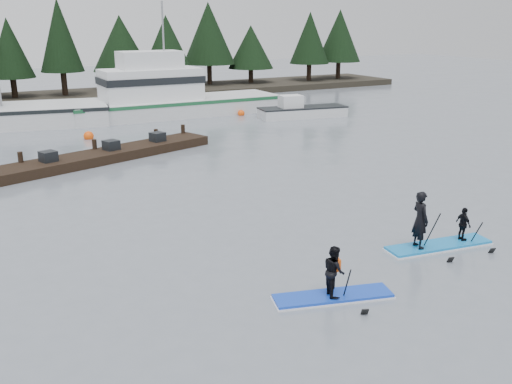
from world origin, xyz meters
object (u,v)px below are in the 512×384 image
fishing_boat_medium (171,106)px  floating_dock (86,159)px  paddleboard_duo (434,229)px  paddleboard_solo (334,280)px

fishing_boat_medium → floating_dock: (-9.20, -12.34, -0.43)m
paddleboard_duo → fishing_boat_medium: bearing=94.6°
fishing_boat_medium → paddleboard_duo: bearing=-93.5°
floating_dock → paddleboard_duo: (7.14, -16.61, 0.40)m
floating_dock → paddleboard_duo: bearing=-84.5°
paddleboard_solo → floating_dock: bearing=113.4°
fishing_boat_medium → paddleboard_duo: fishing_boat_medium is taller
paddleboard_solo → paddleboard_duo: size_ratio=0.89×
fishing_boat_medium → paddleboard_solo: 30.98m
fishing_boat_medium → floating_dock: fishing_boat_medium is taller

